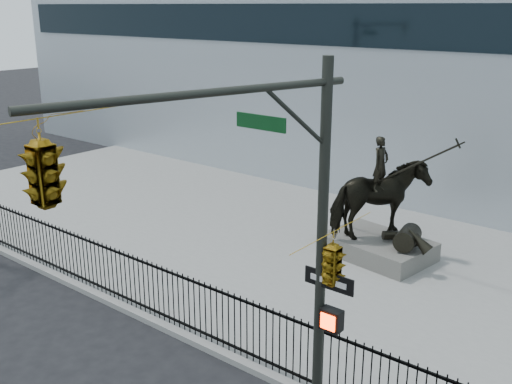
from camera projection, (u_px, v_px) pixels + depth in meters
The scene contains 7 objects.
ground at pixel (81, 323), 15.23m from camera, with size 120.00×120.00×0.00m, color black.
plaza at pixel (254, 240), 20.42m from camera, with size 30.00×12.00×0.15m, color gray.
building at pixel (424, 76), 28.76m from camera, with size 44.00×14.00×9.00m, color silver.
picket_fence at pixel (117, 274), 15.89m from camera, with size 22.10×0.10×1.50m.
statue_plinth at pixel (378, 247), 18.84m from camera, with size 3.14×2.16×0.59m, color #585550.
equestrian_statue at pixel (383, 202), 18.34m from camera, with size 3.99×2.76×3.41m.
traffic_signal_right at pixel (207, 219), 8.43m from camera, with size 2.17×6.86×7.00m.
Camera 1 is at (11.98, -7.74, 7.72)m, focal length 42.00 mm.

